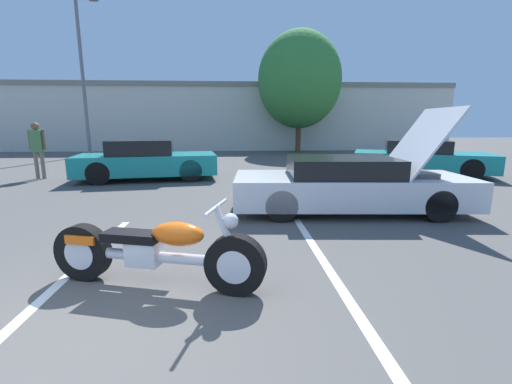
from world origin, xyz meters
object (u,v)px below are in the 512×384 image
Objects in this scene: light_pole at (84,72)px; spectator_near_motorcycle at (37,145)px; show_car_hood_open at (351,185)px; parked_car_right_row at (420,158)px; motorcycle at (156,252)px; tree_background at (299,80)px; parked_car_left_row at (146,161)px.

spectator_near_motorcycle is (1.67, -8.22, -3.41)m from light_pole.
show_car_hood_open is 1.00× the size of parked_car_right_row.
motorcycle is 0.51× the size of parked_car_right_row.
tree_background reaches higher than parked_car_left_row.
motorcycle is at bearing -111.04° from parked_car_right_row.
spectator_near_motorcycle is at bearing -136.18° from tree_background.
parked_car_left_row is 2.50× the size of spectator_near_motorcycle.
motorcycle is 4.53m from show_car_hood_open.
light_pole is 1.72× the size of show_car_hood_open.
tree_background is 1.60× the size of parked_car_left_row.
tree_background is 12.87m from parked_car_left_row.
parked_car_right_row is (14.47, -8.24, -3.91)m from light_pole.
tree_background is 15.26m from show_car_hood_open.
parked_car_right_row is at bearing 53.10° from show_car_hood_open.
parked_car_left_row is at bearing -58.77° from light_pole.
show_car_hood_open is at bearing -51.31° from light_pole.
spectator_near_motorcycle is (-3.51, 0.32, 0.48)m from parked_car_left_row.
parked_car_left_row is at bearing 143.33° from show_car_hood_open.
show_car_hood_open is 2.63× the size of spectator_near_motorcycle.
spectator_near_motorcycle is (-12.81, 0.02, 0.50)m from parked_car_right_row.
parked_car_left_row is at bearing -156.33° from parked_car_right_row.
show_car_hood_open is at bearing -49.04° from parked_car_left_row.
parked_car_right_row is (2.47, -9.95, -3.78)m from tree_background.
motorcycle is 10.76m from parked_car_right_row.
parked_car_left_row is (5.18, -8.54, -3.90)m from light_pole.
parked_car_right_row is at bearing -6.80° from parked_car_left_row.
light_pole is at bearing 172.16° from parked_car_right_row.
motorcycle is at bearing -105.23° from tree_background.
tree_background reaches higher than motorcycle.
parked_car_left_row is (-1.97, 7.59, 0.21)m from motorcycle.
show_car_hood_open is (-1.60, -14.69, -3.81)m from tree_background.
parked_car_right_row is (7.32, 7.89, 0.19)m from motorcycle.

